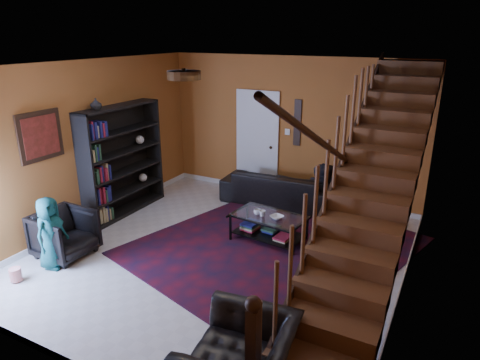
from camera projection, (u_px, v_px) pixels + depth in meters
The scene contains 20 objects.
floor at pixel (221, 253), 6.57m from camera, with size 5.50×5.50×0.00m, color beige.
room at pixel (196, 205), 8.25m from camera, with size 5.50×5.50×5.50m.
staircase at pixel (371, 191), 5.18m from camera, with size 0.95×5.02×3.18m.
bookshelf at pixel (123, 162), 7.80m from camera, with size 0.35×1.80×2.00m.
door at pixel (257, 144), 8.82m from camera, with size 0.82×0.05×2.05m, color silver.
framed_picture at pixel (40, 136), 6.36m from camera, with size 0.04×0.74×0.74m, color maroon.
wall_hanging at pixel (297, 123), 8.27m from camera, with size 0.14×0.03×0.90m, color black.
ceiling_fixture at pixel (184, 75), 5.00m from camera, with size 0.40×0.40×0.10m, color #3F2814.
rug at pixel (274, 246), 6.77m from camera, with size 3.51×4.01×0.02m, color #460C18.
sofa at pixel (279, 188), 8.40m from camera, with size 2.19×0.86×0.64m, color black.
armchair_left at pixel (65, 234), 6.40m from camera, with size 0.76×0.78×0.71m, color black.
person_adult_a at pixel (318, 198), 8.12m from camera, with size 0.49×0.32×1.35m, color black.
person_adult_b at pixel (323, 198), 8.08m from camera, with size 0.67×0.52×1.38m, color black.
person_child at pixel (51, 233), 6.04m from camera, with size 0.52×0.34×1.07m, color #196060.
coffee_table at pixel (269, 226), 6.90m from camera, with size 1.22×0.80×0.44m.
cup_a at pixel (257, 212), 6.86m from camera, with size 0.12×0.12×0.09m, color #999999.
cup_b at pixel (262, 213), 6.79m from camera, with size 0.10×0.10×0.10m, color #999999.
bowl at pixel (277, 217), 6.71m from camera, with size 0.20×0.20×0.05m, color #999999.
vase at pixel (96, 104), 7.01m from camera, with size 0.18×0.18×0.19m, color #999999.
popcorn_bucket at pixel (16, 274), 5.79m from camera, with size 0.16×0.16×0.18m, color red.
Camera 1 is at (2.96, -5.03, 3.23)m, focal length 32.00 mm.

